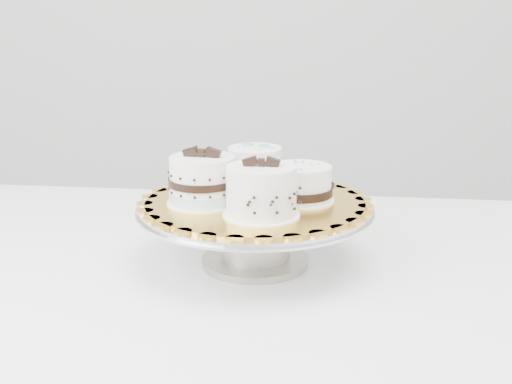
{
  "coord_description": "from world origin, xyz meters",
  "views": [
    {
      "loc": [
        0.02,
        -0.82,
        1.17
      ],
      "look_at": [
        0.09,
        0.18,
        0.88
      ],
      "focal_mm": 45.0,
      "sensor_mm": 36.0,
      "label": 1
    }
  ],
  "objects": [
    {
      "name": "cake_board",
      "position": [
        0.09,
        0.2,
        0.86
      ],
      "size": [
        0.48,
        0.48,
        0.01
      ],
      "primitive_type": "cylinder",
      "rotation": [
        0.0,
        0.0,
        -0.4
      ],
      "color": "gold",
      "rests_on": "cake_stand"
    },
    {
      "name": "cake_swirl",
      "position": [
        0.1,
        0.11,
        0.9
      ],
      "size": [
        0.13,
        0.13,
        0.1
      ],
      "rotation": [
        0.0,
        0.0,
        -0.18
      ],
      "color": "white",
      "rests_on": "cake_board"
    },
    {
      "name": "table",
      "position": [
        0.04,
        0.21,
        0.68
      ],
      "size": [
        1.44,
        1.09,
        0.75
      ],
      "rotation": [
        0.0,
        0.0,
        -0.18
      ],
      "color": "white",
      "rests_on": "floor"
    },
    {
      "name": "cake_ribbon",
      "position": [
        0.17,
        0.19,
        0.89
      ],
      "size": [
        0.13,
        0.13,
        0.06
      ],
      "rotation": [
        0.0,
        0.0,
        -0.32
      ],
      "color": "white",
      "rests_on": "cake_board"
    },
    {
      "name": "cake_banded",
      "position": [
        0.01,
        0.19,
        0.9
      ],
      "size": [
        0.13,
        0.13,
        0.1
      ],
      "rotation": [
        0.0,
        0.0,
        -0.29
      ],
      "color": "white",
      "rests_on": "cake_board"
    },
    {
      "name": "cake_dots",
      "position": [
        0.1,
        0.29,
        0.9
      ],
      "size": [
        0.12,
        0.12,
        0.07
      ],
      "rotation": [
        0.0,
        0.0,
        -0.2
      ],
      "color": "white",
      "rests_on": "cake_board"
    },
    {
      "name": "cake_stand",
      "position": [
        0.09,
        0.2,
        0.82
      ],
      "size": [
        0.4,
        0.4,
        0.11
      ],
      "color": "gray",
      "rests_on": "table"
    }
  ]
}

